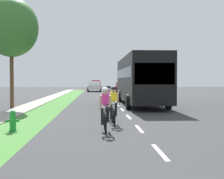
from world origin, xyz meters
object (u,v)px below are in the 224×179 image
cyclist_lead (105,109)px  street_tree_near (11,28)px  cyclist_trailing (114,105)px  bus_black (140,78)px  suv_red (96,85)px  cyclist_distant (108,101)px  pickup_white (94,86)px  fire_hydrant_green (13,121)px  sedan_maroon (122,88)px

cyclist_lead → street_tree_near: size_ratio=0.24×
cyclist_trailing → street_tree_near: 10.52m
bus_black → suv_red: (-3.26, 38.71, -1.03)m
cyclist_distant → suv_red: suv_red is taller
pickup_white → fire_hydrant_green: bearing=-94.0°
cyclist_distant → sedan_maroon: cyclist_distant is taller
cyclist_lead → cyclist_distant: size_ratio=1.00×
cyclist_trailing → sedan_maroon: cyclist_trailing is taller
suv_red → sedan_maroon: bearing=-80.0°
cyclist_distant → cyclist_lead: bearing=-93.7°
sedan_maroon → pickup_white: pickup_white is taller
sedan_maroon → suv_red: suv_red is taller
cyclist_lead → sedan_maroon: (3.23, 30.34, -0.04)m
cyclist_trailing → sedan_maroon: (2.83, 28.58, -0.04)m
sedan_maroon → cyclist_trailing: bearing=-95.6°
fire_hydrant_green → bus_black: bus_black is taller
fire_hydrant_green → bus_black: 13.25m
fire_hydrant_green → cyclist_distant: 5.05m
cyclist_distant → sedan_maroon: size_ratio=0.40×
pickup_white → suv_red: size_ratio=1.09×
fire_hydrant_green → street_tree_near: 10.46m
suv_red → street_tree_near: size_ratio=0.67×
fire_hydrant_green → pickup_white: (2.68, 38.37, 0.46)m
pickup_white → street_tree_near: street_tree_near is taller
sedan_maroon → street_tree_near: bearing=-112.9°
pickup_white → suv_red: bearing=88.8°
cyclist_distant → suv_red: size_ratio=0.37×
sedan_maroon → suv_red: (-3.57, 20.14, 0.18)m
cyclist_trailing → pickup_white: 36.79m
cyclist_lead → suv_red: (-0.34, 50.48, 0.14)m
pickup_white → cyclist_trailing: bearing=-88.5°
fire_hydrant_green → pickup_white: 38.46m
cyclist_trailing → street_tree_near: size_ratio=0.24×
fire_hydrant_green → suv_red: bearing=86.7°
bus_black → street_tree_near: 9.57m
cyclist_distant → fire_hydrant_green: bearing=-134.4°
cyclist_trailing → bus_black: bus_black is taller
fire_hydrant_green → street_tree_near: (-2.44, 8.97, 4.80)m
cyclist_distant → pickup_white: pickup_white is taller
cyclist_trailing → bus_black: bearing=75.9°
street_tree_near → sedan_maroon: bearing=67.1°
pickup_white → street_tree_near: bearing=-99.9°
fire_hydrant_green → cyclist_lead: (3.27, -0.17, 0.44)m
cyclist_lead → cyclist_trailing: same height
bus_black → street_tree_near: (-8.63, -2.64, 3.19)m
cyclist_lead → sedan_maroon: 30.52m
cyclist_lead → cyclist_trailing: (0.40, 1.76, 0.00)m
suv_red → street_tree_near: street_tree_near is taller
fire_hydrant_green → cyclist_trailing: bearing=23.4°
cyclist_lead → pickup_white: 38.54m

